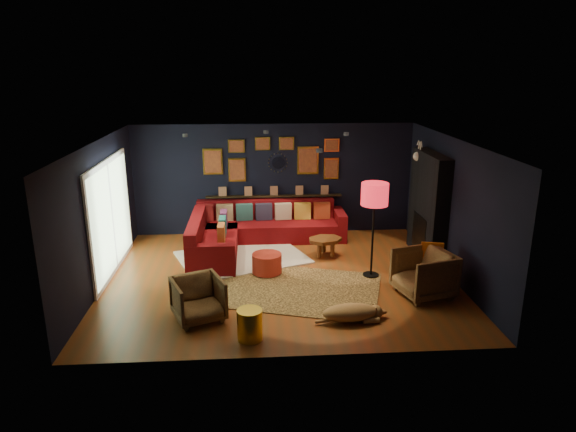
{
  "coord_description": "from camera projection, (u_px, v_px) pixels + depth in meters",
  "views": [
    {
      "loc": [
        -0.48,
        -9.02,
        3.92
      ],
      "look_at": [
        0.17,
        0.3,
        1.13
      ],
      "focal_mm": 32.0,
      "sensor_mm": 36.0,
      "label": 1
    }
  ],
  "objects": [
    {
      "name": "shag_rug",
      "position": [
        242.0,
        257.0,
        10.75
      ],
      "size": [
        2.97,
        2.58,
        0.03
      ],
      "primitive_type": "cube",
      "rotation": [
        0.0,
        0.0,
        0.37
      ],
      "color": "silver",
      "rests_on": "ground"
    },
    {
      "name": "gold_stool",
      "position": [
        250.0,
        325.0,
        7.53
      ],
      "size": [
        0.38,
        0.38,
        0.47
      ],
      "primitive_type": "cylinder",
      "color": "yellow",
      "rests_on": "ground"
    },
    {
      "name": "floor",
      "position": [
        280.0,
        277.0,
        9.78
      ],
      "size": [
        6.5,
        6.5,
        0.0
      ],
      "primitive_type": "plane",
      "color": "brown",
      "rests_on": "ground"
    },
    {
      "name": "dog",
      "position": [
        350.0,
        309.0,
        8.06
      ],
      "size": [
        1.24,
        0.68,
        0.38
      ],
      "primitive_type": null,
      "rotation": [
        0.0,
        0.0,
        0.08
      ],
      "color": "tan",
      "rests_on": "leopard_rug"
    },
    {
      "name": "sunburst_mirror",
      "position": [
        278.0,
        163.0,
        11.9
      ],
      "size": [
        0.47,
        0.16,
        0.47
      ],
      "color": "silver",
      "rests_on": "room_walls"
    },
    {
      "name": "armchair_right",
      "position": [
        424.0,
        271.0,
        8.91
      ],
      "size": [
        1.02,
        1.06,
        0.9
      ],
      "primitive_type": "imported",
      "rotation": [
        0.0,
        0.0,
        -1.3
      ],
      "color": "#BC8146",
      "rests_on": "ground"
    },
    {
      "name": "ceiling_spots",
      "position": [
        278.0,
        137.0,
        9.81
      ],
      "size": [
        3.3,
        2.5,
        0.06
      ],
      "color": "black",
      "rests_on": "room_walls"
    },
    {
      "name": "floor_lamp",
      "position": [
        375.0,
        198.0,
        9.4
      ],
      "size": [
        0.5,
        0.5,
        1.83
      ],
      "color": "black",
      "rests_on": "ground"
    },
    {
      "name": "fireplace",
      "position": [
        428.0,
        210.0,
        10.55
      ],
      "size": [
        0.31,
        1.6,
        2.2
      ],
      "color": "black",
      "rests_on": "ground"
    },
    {
      "name": "leopard_rug",
      "position": [
        298.0,
        289.0,
        9.25
      ],
      "size": [
        3.32,
        2.77,
        0.02
      ],
      "primitive_type": "cube",
      "rotation": [
        0.0,
        0.0,
        -0.29
      ],
      "color": "tan",
      "rests_on": "ground"
    },
    {
      "name": "gallery_wall",
      "position": [
        273.0,
        158.0,
        11.86
      ],
      "size": [
        3.15,
        0.04,
        1.02
      ],
      "color": "yellow",
      "rests_on": "room_walls"
    },
    {
      "name": "deer_head",
      "position": [
        426.0,
        156.0,
        10.74
      ],
      "size": [
        0.5,
        0.28,
        0.45
      ],
      "color": "white",
      "rests_on": "fireplace"
    },
    {
      "name": "pouf",
      "position": [
        267.0,
        263.0,
        9.89
      ],
      "size": [
        0.57,
        0.57,
        0.37
      ],
      "primitive_type": "cylinder",
      "color": "#9F261A",
      "rests_on": "shag_rug"
    },
    {
      "name": "sliding_door",
      "position": [
        111.0,
        217.0,
        9.82
      ],
      "size": [
        0.06,
        2.8,
        2.2
      ],
      "color": "white",
      "rests_on": "ground"
    },
    {
      "name": "sectional",
      "position": [
        248.0,
        232.0,
        11.37
      ],
      "size": [
        3.41,
        2.69,
        0.86
      ],
      "color": "maroon",
      "rests_on": "ground"
    },
    {
      "name": "armchair_left",
      "position": [
        198.0,
        297.0,
        8.08
      ],
      "size": [
        0.95,
        0.92,
        0.76
      ],
      "primitive_type": "imported",
      "rotation": [
        0.0,
        0.0,
        0.39
      ],
      "color": "#BC8146",
      "rests_on": "ground"
    },
    {
      "name": "ledge",
      "position": [
        274.0,
        196.0,
        12.08
      ],
      "size": [
        3.2,
        0.12,
        0.04
      ],
      "primitive_type": "cube",
      "color": "black",
      "rests_on": "room_walls"
    },
    {
      "name": "room_walls",
      "position": [
        280.0,
        197.0,
        9.32
      ],
      "size": [
        6.5,
        6.5,
        6.5
      ],
      "color": "black",
      "rests_on": "ground"
    },
    {
      "name": "orange_chair",
      "position": [
        432.0,
        262.0,
        9.19
      ],
      "size": [
        0.48,
        0.48,
        0.84
      ],
      "rotation": [
        0.0,
        0.0,
        -0.25
      ],
      "color": "black",
      "rests_on": "ground"
    },
    {
      "name": "coffee_table",
      "position": [
        325.0,
        242.0,
        10.75
      ],
      "size": [
        0.86,
        0.73,
        0.37
      ],
      "rotation": [
        0.0,
        0.0,
        0.26
      ],
      "color": "brown",
      "rests_on": "shag_rug"
    }
  ]
}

